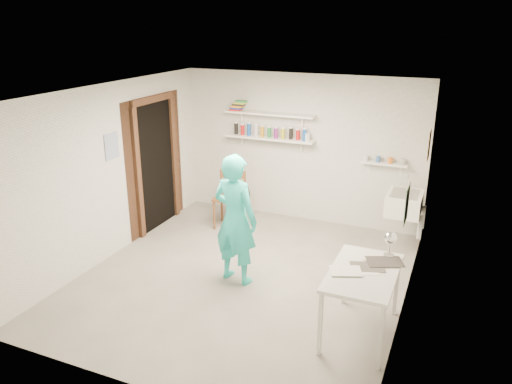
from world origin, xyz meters
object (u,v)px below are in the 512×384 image
at_px(wall_clock, 239,192).
at_px(desk_lamp, 390,238).
at_px(belfast_sink, 404,203).
at_px(work_table, 361,303).
at_px(man, 235,219).
at_px(wooden_chair, 230,198).

bearing_deg(wall_clock, desk_lamp, 1.62).
height_order(belfast_sink, work_table, belfast_sink).
bearing_deg(man, belfast_sink, -124.87).
xyz_separation_m(work_table, desk_lamp, (0.18, 0.45, 0.59)).
xyz_separation_m(belfast_sink, desk_lamp, (0.07, -1.88, 0.26)).
distance_m(wooden_chair, work_table, 3.29).
relative_size(belfast_sink, work_table, 0.54).
bearing_deg(desk_lamp, wall_clock, 171.05).
relative_size(wooden_chair, desk_lamp, 7.08).
height_order(belfast_sink, man, man).
xyz_separation_m(belfast_sink, wall_clock, (-1.86, -1.58, 0.42)).
xyz_separation_m(man, wooden_chair, (-0.84, 1.54, -0.35)).
distance_m(wall_clock, wooden_chair, 1.67).
height_order(man, work_table, man).
xyz_separation_m(belfast_sink, man, (-1.82, -1.79, 0.14)).
bearing_deg(desk_lamp, belfast_sink, 92.25).
distance_m(man, wooden_chair, 1.79).
xyz_separation_m(wall_clock, wooden_chair, (-0.80, 1.33, -0.63)).
relative_size(man, desk_lamp, 12.04).
bearing_deg(wooden_chair, desk_lamp, -39.19).
bearing_deg(work_table, wooden_chair, 140.79).
xyz_separation_m(belfast_sink, work_table, (-0.11, -2.33, -0.33)).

